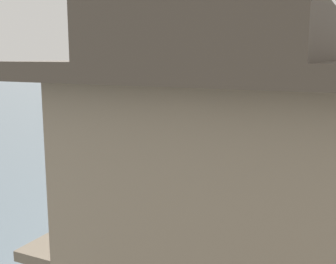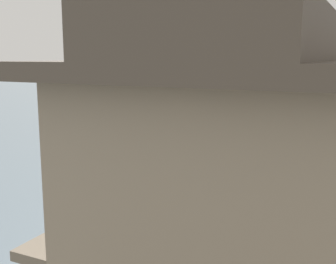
{
  "view_description": "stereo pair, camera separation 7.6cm",
  "coord_description": "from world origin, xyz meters",
  "px_view_note": "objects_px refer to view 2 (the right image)",
  "views": [
    {
      "loc": [
        12.97,
        -4.22,
        6.14
      ],
      "look_at": [
        2.48,
        17.23,
        1.88
      ],
      "focal_mm": 45.27,
      "sensor_mm": 36.0,
      "label": 1
    },
    {
      "loc": [
        13.04,
        -4.19,
        6.14
      ],
      "look_at": [
        2.48,
        17.23,
        1.88
      ],
      "focal_mm": 45.27,
      "sensor_mm": 36.0,
      "label": 2
    }
  ],
  "objects_px": {
    "stone_bridge": "(299,73)",
    "house_waterfront_second": "(323,132)",
    "mooring_post_dock_mid": "(233,180)",
    "boat_moored_third": "(166,136)",
    "mooring_post_dock_near": "(154,244)",
    "boat_moored_nearest": "(231,121)",
    "house_waterfront_nearest": "(251,198)",
    "boat_moored_far": "(288,124)",
    "mooring_post_dock_far": "(268,148)",
    "boat_midriver_drifting": "(205,109)",
    "boat_moored_second": "(258,147)"
  },
  "relations": [
    {
      "from": "boat_moored_second",
      "to": "boat_moored_third",
      "type": "height_order",
      "value": "boat_moored_third"
    },
    {
      "from": "boat_moored_far",
      "to": "stone_bridge",
      "type": "bearing_deg",
      "value": 98.18
    },
    {
      "from": "boat_midriver_drifting",
      "to": "boat_moored_nearest",
      "type": "bearing_deg",
      "value": -51.52
    },
    {
      "from": "mooring_post_dock_near",
      "to": "mooring_post_dock_mid",
      "type": "relative_size",
      "value": 1.12
    },
    {
      "from": "mooring_post_dock_far",
      "to": "boat_moored_far",
      "type": "bearing_deg",
      "value": 96.33
    },
    {
      "from": "house_waterfront_second",
      "to": "mooring_post_dock_far",
      "type": "height_order",
      "value": "house_waterfront_second"
    },
    {
      "from": "mooring_post_dock_near",
      "to": "mooring_post_dock_far",
      "type": "height_order",
      "value": "mooring_post_dock_far"
    },
    {
      "from": "boat_midriver_drifting",
      "to": "stone_bridge",
      "type": "height_order",
      "value": "stone_bridge"
    },
    {
      "from": "boat_moored_second",
      "to": "boat_moored_third",
      "type": "xyz_separation_m",
      "value": [
        -7.42,
        0.78,
        0.01
      ]
    },
    {
      "from": "boat_moored_far",
      "to": "mooring_post_dock_mid",
      "type": "distance_m",
      "value": 21.46
    },
    {
      "from": "boat_moored_second",
      "to": "stone_bridge",
      "type": "bearing_deg",
      "value": 96.55
    },
    {
      "from": "boat_moored_third",
      "to": "boat_midriver_drifting",
      "type": "relative_size",
      "value": 1.38
    },
    {
      "from": "mooring_post_dock_mid",
      "to": "stone_bridge",
      "type": "relative_size",
      "value": 0.03
    },
    {
      "from": "boat_moored_nearest",
      "to": "mooring_post_dock_far",
      "type": "relative_size",
      "value": 4.88
    },
    {
      "from": "mooring_post_dock_near",
      "to": "mooring_post_dock_far",
      "type": "distance_m",
      "value": 13.53
    },
    {
      "from": "mooring_post_dock_near",
      "to": "house_waterfront_nearest",
      "type": "bearing_deg",
      "value": -36.7
    },
    {
      "from": "boat_midriver_drifting",
      "to": "mooring_post_dock_near",
      "type": "distance_m",
      "value": 37.43
    },
    {
      "from": "mooring_post_dock_near",
      "to": "house_waterfront_second",
      "type": "bearing_deg",
      "value": 54.74
    },
    {
      "from": "boat_moored_second",
      "to": "mooring_post_dock_near",
      "type": "height_order",
      "value": "mooring_post_dock_near"
    },
    {
      "from": "boat_moored_far",
      "to": "mooring_post_dock_mid",
      "type": "xyz_separation_m",
      "value": [
        1.66,
        -21.38,
        0.81
      ]
    },
    {
      "from": "boat_midriver_drifting",
      "to": "mooring_post_dock_near",
      "type": "xyz_separation_m",
      "value": [
        12.29,
        -35.34,
        0.78
      ]
    },
    {
      "from": "boat_moored_third",
      "to": "boat_midriver_drifting",
      "type": "distance_m",
      "value": 16.62
    },
    {
      "from": "mooring_post_dock_mid",
      "to": "stone_bridge",
      "type": "xyz_separation_m",
      "value": [
        -7.86,
        64.51,
        2.18
      ]
    },
    {
      "from": "boat_moored_third",
      "to": "house_waterfront_second",
      "type": "relative_size",
      "value": 0.73
    },
    {
      "from": "boat_midriver_drifting",
      "to": "house_waterfront_nearest",
      "type": "xyz_separation_m",
      "value": [
        15.6,
        -37.81,
        3.39
      ]
    },
    {
      "from": "boat_moored_far",
      "to": "stone_bridge",
      "type": "distance_m",
      "value": 43.68
    },
    {
      "from": "boat_midriver_drifting",
      "to": "mooring_post_dock_far",
      "type": "relative_size",
      "value": 4.14
    },
    {
      "from": "boat_moored_second",
      "to": "house_waterfront_second",
      "type": "height_order",
      "value": "house_waterfront_second"
    },
    {
      "from": "boat_moored_far",
      "to": "boat_midriver_drifting",
      "type": "height_order",
      "value": "boat_midriver_drifting"
    },
    {
      "from": "stone_bridge",
      "to": "house_waterfront_nearest",
      "type": "bearing_deg",
      "value": -81.43
    },
    {
      "from": "house_waterfront_second",
      "to": "stone_bridge",
      "type": "distance_m",
      "value": 67.4
    },
    {
      "from": "stone_bridge",
      "to": "house_waterfront_second",
      "type": "bearing_deg",
      "value": -80.14
    },
    {
      "from": "stone_bridge",
      "to": "mooring_post_dock_far",
      "type": "bearing_deg",
      "value": -82.29
    },
    {
      "from": "mooring_post_dock_near",
      "to": "mooring_post_dock_mid",
      "type": "bearing_deg",
      "value": 90.0
    },
    {
      "from": "house_waterfront_second",
      "to": "mooring_post_dock_near",
      "type": "bearing_deg",
      "value": -125.26
    },
    {
      "from": "house_waterfront_second",
      "to": "mooring_post_dock_near",
      "type": "relative_size",
      "value": 9.05
    },
    {
      "from": "boat_moored_third",
      "to": "mooring_post_dock_near",
      "type": "height_order",
      "value": "mooring_post_dock_near"
    },
    {
      "from": "boat_moored_second",
      "to": "boat_midriver_drifting",
      "type": "xyz_separation_m",
      "value": [
        -10.56,
        17.09,
        0.14
      ]
    },
    {
      "from": "boat_moored_nearest",
      "to": "mooring_post_dock_near",
      "type": "bearing_deg",
      "value": -76.17
    },
    {
      "from": "boat_moored_nearest",
      "to": "mooring_post_dock_far",
      "type": "xyz_separation_m",
      "value": [
        7.09,
        -15.27,
        0.98
      ]
    },
    {
      "from": "boat_moored_far",
      "to": "mooring_post_dock_near",
      "type": "xyz_separation_m",
      "value": [
        1.66,
        -28.48,
        0.86
      ]
    },
    {
      "from": "boat_moored_nearest",
      "to": "house_waterfront_nearest",
      "type": "distance_m",
      "value": 33.13
    },
    {
      "from": "boat_moored_second",
      "to": "boat_moored_far",
      "type": "relative_size",
      "value": 1.06
    },
    {
      "from": "boat_moored_far",
      "to": "mooring_post_dock_mid",
      "type": "bearing_deg",
      "value": -85.56
    },
    {
      "from": "boat_moored_third",
      "to": "house_waterfront_second",
      "type": "height_order",
      "value": "house_waterfront_second"
    },
    {
      "from": "boat_moored_nearest",
      "to": "mooring_post_dock_near",
      "type": "relative_size",
      "value": 5.65
    },
    {
      "from": "mooring_post_dock_far",
      "to": "stone_bridge",
      "type": "relative_size",
      "value": 0.03
    },
    {
      "from": "boat_midriver_drifting",
      "to": "mooring_post_dock_far",
      "type": "bearing_deg",
      "value": -60.6
    },
    {
      "from": "boat_moored_far",
      "to": "mooring_post_dock_far",
      "type": "height_order",
      "value": "mooring_post_dock_far"
    },
    {
      "from": "stone_bridge",
      "to": "mooring_post_dock_mid",
      "type": "bearing_deg",
      "value": -83.05
    }
  ]
}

